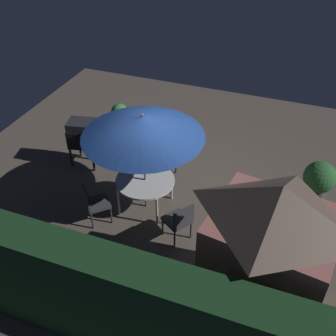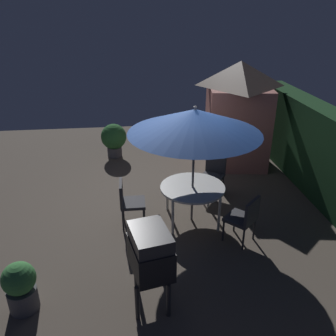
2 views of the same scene
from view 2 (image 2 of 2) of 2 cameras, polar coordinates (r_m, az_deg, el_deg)
name	(u,v)px [view 2 (image 2 of 2)]	position (r m, az deg, el deg)	size (l,w,h in m)	color
ground_plane	(163,207)	(7.38, -0.85, -6.41)	(11.00, 11.00, 0.00)	brown
hedge_backdrop	(328,158)	(8.04, 24.78, 1.45)	(6.83, 0.59, 1.89)	#193D1E
garden_shed	(237,113)	(9.25, 11.27, 8.87)	(2.04, 1.83, 2.64)	#B26B60
patio_table	(192,189)	(6.66, 4.03, -3.48)	(1.24, 1.24, 0.74)	white
patio_umbrella	(195,121)	(6.13, 4.41, 7.65)	(2.39, 2.39, 2.30)	#4C4C51
bbq_grill	(150,252)	(4.82, -2.90, -13.65)	(0.79, 0.64, 1.20)	black
chair_near_shed	(245,217)	(6.25, 12.44, -7.85)	(0.65, 0.65, 0.90)	#38383D
chair_far_side	(213,173)	(7.72, 7.45, -0.74)	(0.64, 0.64, 0.90)	#38383D
chair_toward_hedge	(128,200)	(6.65, -6.52, -5.23)	(0.46, 0.47, 0.90)	#38383D
potted_plant_by_shed	(114,138)	(9.75, -8.87, 4.82)	(0.70, 0.70, 0.93)	#4C4C51
potted_plant_by_grill	(20,286)	(5.38, -23.02, -17.38)	(0.46, 0.46, 0.76)	#4C4C51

